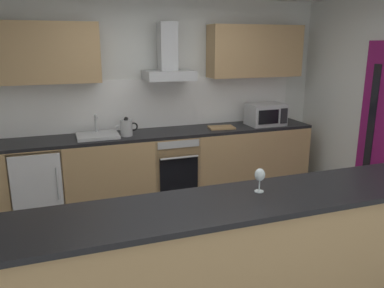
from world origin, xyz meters
name	(u,v)px	position (x,y,z in m)	size (l,w,h in m)	color
ground	(208,259)	(0.00, 0.00, -0.01)	(5.76, 4.92, 0.02)	slate
wall_back	(154,98)	(0.00, 2.02, 1.30)	(5.76, 0.12, 2.60)	silver
backsplash_tile	(156,103)	(0.00, 1.95, 1.23)	(4.05, 0.02, 0.66)	white
counter_back	(163,165)	(0.00, 1.64, 0.45)	(4.19, 0.60, 0.90)	tan
counter_island	(241,260)	(-0.09, -0.86, 0.49)	(3.42, 0.64, 0.97)	tan
upper_cabinets	(157,52)	(0.00, 1.79, 1.91)	(4.14, 0.32, 0.70)	tan
oven	(173,164)	(0.13, 1.61, 0.46)	(0.60, 0.62, 0.80)	slate
refrigerator	(38,181)	(-1.55, 1.61, 0.43)	(0.58, 0.60, 0.85)	white
microwave	(266,114)	(1.49, 1.58, 1.05)	(0.50, 0.38, 0.30)	#B7BABC
sink	(98,135)	(-0.82, 1.62, 0.93)	(0.50, 0.40, 0.26)	silver
kettle	(126,128)	(-0.47, 1.58, 1.01)	(0.29, 0.15, 0.24)	#B7BABC
range_hood	(168,62)	(0.13, 1.74, 1.79)	(0.62, 0.45, 0.72)	#B7BABC
wine_glass	(260,176)	(0.08, -0.77, 1.09)	(0.08, 0.08, 0.18)	silver
chopping_board	(221,127)	(0.82, 1.59, 0.91)	(0.34, 0.22, 0.02)	tan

